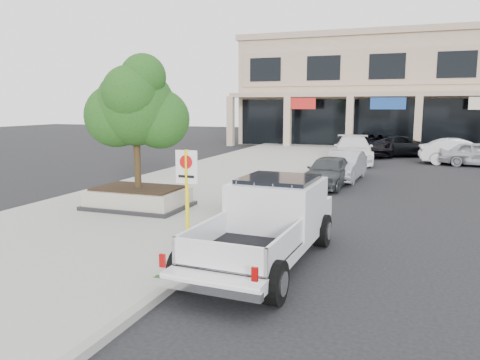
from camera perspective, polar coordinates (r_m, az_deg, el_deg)
name	(u,v)px	position (r m, az deg, el deg)	size (l,w,h in m)	color
ground	(289,253)	(11.30, 5.99, -8.82)	(120.00, 120.00, 0.00)	black
sidewalk	(191,192)	(18.63, -5.97, -1.43)	(8.00, 52.00, 0.15)	gray
curb	(288,198)	(17.29, 5.89, -2.26)	(0.20, 52.00, 0.15)	gray
planter	(139,198)	(15.67, -12.25, -2.11)	(3.20, 2.20, 0.68)	black
planter_tree	(142,107)	(15.44, -11.89, 8.71)	(2.90, 2.55, 4.00)	#2F2012
no_parking_sign	(187,185)	(11.00, -6.50, -0.57)	(0.55, 0.09, 2.30)	yellow
hedge	(250,194)	(15.22, 1.18, -1.69)	(1.10, 0.99, 0.94)	#164D16
pickup_truck	(263,224)	(10.24, 2.83, -5.40)	(2.13, 5.75, 1.81)	silver
curb_car_a	(328,171)	(20.31, 10.71, 1.03)	(1.58, 3.94, 1.34)	#313537
curb_car_b	(344,166)	(22.28, 12.57, 1.69)	(1.42, 4.09, 1.35)	#A4A5AC
curb_car_c	(353,150)	(29.07, 13.61, 3.60)	(2.25, 5.55, 1.61)	white
curb_car_d	(372,144)	(33.81, 15.76, 4.21)	(2.58, 5.59, 1.55)	black
lot_car_a	(479,154)	(29.95, 27.15, 2.84)	(1.69, 4.21, 1.43)	#ACADB4
lot_car_b	(461,152)	(30.48, 25.30, 3.14)	(1.60, 4.60, 1.51)	silver
lot_car_d	(402,146)	(33.90, 19.10, 3.97)	(2.40, 5.20, 1.44)	black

